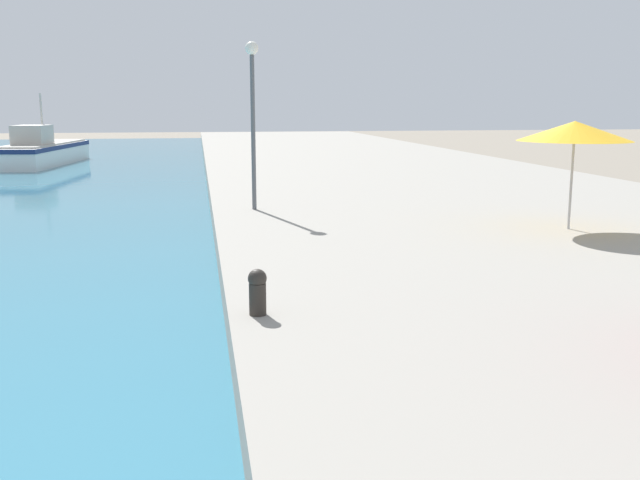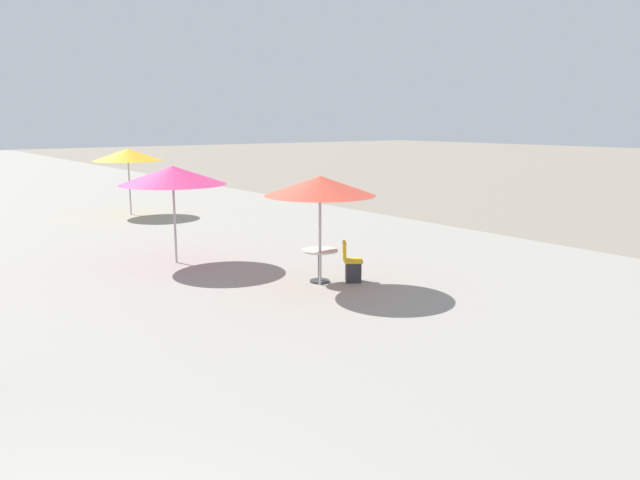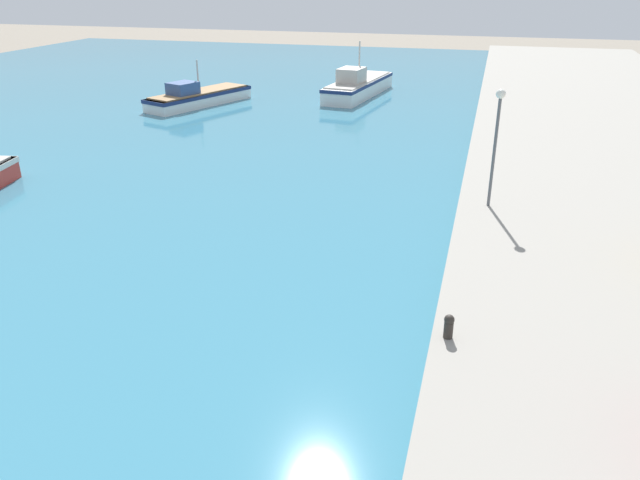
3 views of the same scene
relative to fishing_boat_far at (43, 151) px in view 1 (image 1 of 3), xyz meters
The scene contains 5 objects.
quay_promenade 20.97m from the fishing_boat_far, 34.26° to the right, with size 16.00×90.00×0.65m.
fishing_boat_far is the anchor object (origin of this frame).
cafe_umbrella_striped 33.83m from the fishing_boat_far, 58.67° to the right, with size 2.61×2.61×2.52m.
mooring_bollard 35.95m from the fishing_boat_far, 74.28° to the right, with size 0.26×0.26×0.65m.
lamppost 26.71m from the fishing_boat_far, 66.72° to the right, with size 0.36×0.36×4.56m.
Camera 1 is at (-0.34, 4.61, 3.53)m, focal length 40.00 mm.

